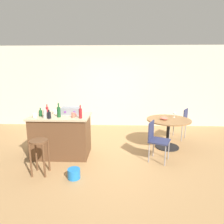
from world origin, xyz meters
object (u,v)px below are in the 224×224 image
(kitchen_island, at_px, (61,135))
(wooden_stool, at_px, (39,150))
(folding_chair_far, at_px, (181,121))
(bottle_2, at_px, (59,112))
(wine_glass, at_px, (174,113))
(bottle_3, at_px, (49,115))
(bottle_1, at_px, (45,114))
(bottle_5, at_px, (45,114))
(bottle_6, at_px, (47,110))
(cup_3, at_px, (55,112))
(bottle_4, at_px, (80,113))
(cup_1, at_px, (35,115))
(toolbox, at_px, (71,111))
(cup_2, at_px, (41,112))
(cup_0, at_px, (73,115))
(folding_chair_near, at_px, (156,138))
(dining_table, at_px, (168,126))
(serving_bowl, at_px, (164,118))
(bottle_0, at_px, (41,113))
(plastic_bucket, at_px, (74,174))

(kitchen_island, height_order, wooden_stool, kitchen_island)
(kitchen_island, relative_size, folding_chair_far, 1.47)
(folding_chair_far, bearing_deg, bottle_2, -155.87)
(folding_chair_far, relative_size, wine_glass, 6.12)
(bottle_3, bearing_deg, bottle_1, 163.44)
(bottle_3, relative_size, bottle_5, 1.04)
(bottle_1, bearing_deg, bottle_6, 104.00)
(bottle_1, height_order, cup_3, bottle_1)
(bottle_4, height_order, cup_1, bottle_4)
(toolbox, bearing_deg, bottle_1, -143.41)
(folding_chair_far, bearing_deg, wine_glass, -125.22)
(cup_2, bearing_deg, kitchen_island, -15.41)
(bottle_2, height_order, cup_0, bottle_2)
(folding_chair_near, height_order, cup_0, cup_0)
(bottle_2, relative_size, cup_1, 2.50)
(cup_0, height_order, cup_2, cup_0)
(toolbox, bearing_deg, kitchen_island, -157.34)
(dining_table, distance_m, wine_glass, 0.39)
(wooden_stool, xyz_separation_m, cup_3, (-0.01, 1.04, 0.49))
(cup_2, bearing_deg, serving_bowl, 7.43)
(folding_chair_near, height_order, folding_chair_far, folding_chair_far)
(bottle_6, bearing_deg, wine_glass, 11.01)
(dining_table, bearing_deg, folding_chair_far, 52.34)
(wooden_stool, height_order, bottle_5, bottle_5)
(bottle_0, xyz_separation_m, wine_glass, (3.13, 0.83, -0.17))
(cup_2, bearing_deg, folding_chair_far, 16.82)
(bottle_1, distance_m, cup_2, 0.45)
(dining_table, relative_size, cup_2, 9.25)
(wooden_stool, relative_size, cup_2, 5.80)
(dining_table, bearing_deg, kitchen_island, -167.79)
(bottle_1, distance_m, wine_glass, 3.14)
(kitchen_island, bearing_deg, plastic_bucket, -63.67)
(folding_chair_far, height_order, bottle_2, bottle_2)
(folding_chair_near, xyz_separation_m, bottle_0, (-2.52, 0.12, 0.50))
(serving_bowl, bearing_deg, wine_glass, 38.01)
(toolbox, bearing_deg, wooden_stool, -111.75)
(toolbox, relative_size, plastic_bucket, 1.79)
(bottle_4, relative_size, cup_1, 2.33)
(bottle_3, height_order, cup_2, bottle_3)
(bottle_3, xyz_separation_m, serving_bowl, (2.55, 0.79, -0.24))
(folding_chair_near, relative_size, bottle_5, 4.70)
(kitchen_island, distance_m, cup_1, 0.73)
(kitchen_island, height_order, wine_glass, kitchen_island)
(folding_chair_near, bearing_deg, cup_3, 170.59)
(dining_table, relative_size, plastic_bucket, 4.69)
(bottle_6, bearing_deg, bottle_2, -40.56)
(wooden_stool, distance_m, bottle_0, 0.97)
(bottle_4, xyz_separation_m, cup_3, (-0.68, 0.42, -0.07))
(dining_table, distance_m, bottle_6, 2.94)
(dining_table, distance_m, serving_bowl, 0.24)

